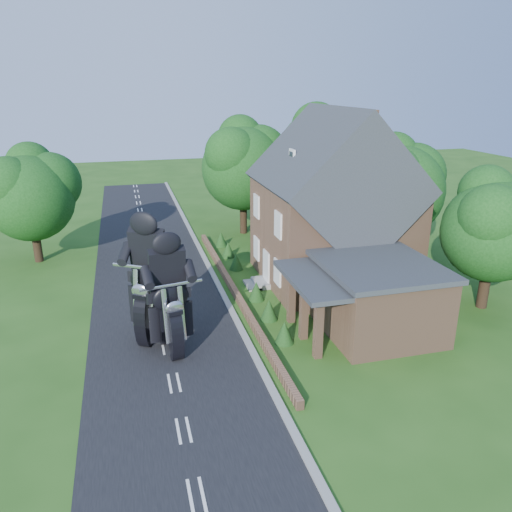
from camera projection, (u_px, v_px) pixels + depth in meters
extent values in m
plane|color=#234C15|center=(167.00, 347.00, 22.76)|extent=(120.00, 120.00, 0.00)
cube|color=black|center=(167.00, 347.00, 22.76)|extent=(7.00, 80.00, 0.02)
cube|color=gray|center=(245.00, 336.00, 23.64)|extent=(0.30, 80.00, 0.12)
cube|color=#855D43|center=(235.00, 292.00, 28.31)|extent=(0.30, 22.00, 0.40)
cube|color=#855D43|center=(331.00, 232.00, 29.82)|extent=(8.00, 8.00, 6.00)
cube|color=#2A2E32|center=(334.00, 182.00, 28.84)|extent=(8.48, 8.64, 8.48)
cube|color=#855D43|center=(370.00, 124.00, 28.28)|extent=(0.60, 0.90, 1.60)
cube|color=white|center=(292.00, 157.00, 27.71)|extent=(0.12, 0.80, 0.90)
cube|color=black|center=(291.00, 157.00, 27.70)|extent=(0.04, 0.55, 0.65)
cube|color=white|center=(266.00, 268.00, 29.47)|extent=(0.10, 1.10, 2.10)
cube|color=gray|center=(261.00, 283.00, 29.68)|extent=(0.80, 1.60, 0.30)
cube|color=gray|center=(252.00, 285.00, 29.58)|extent=(0.80, 1.60, 0.15)
cube|color=white|center=(277.00, 272.00, 27.28)|extent=(0.10, 1.10, 1.40)
cube|color=black|center=(277.00, 273.00, 27.28)|extent=(0.04, 0.92, 1.22)
cube|color=white|center=(256.00, 248.00, 31.30)|extent=(0.10, 1.10, 1.40)
cube|color=black|center=(256.00, 248.00, 31.29)|extent=(0.04, 0.92, 1.22)
cube|color=white|center=(278.00, 225.00, 26.40)|extent=(0.10, 1.10, 1.40)
cube|color=black|center=(278.00, 225.00, 26.39)|extent=(0.04, 0.92, 1.22)
cube|color=white|center=(256.00, 206.00, 30.41)|extent=(0.10, 1.10, 1.40)
cube|color=black|center=(256.00, 206.00, 30.41)|extent=(0.04, 0.92, 1.22)
cube|color=#855D43|center=(376.00, 299.00, 23.95)|extent=(5.00, 5.60, 3.20)
cube|color=#2A2E32|center=(379.00, 265.00, 23.39)|extent=(5.30, 5.94, 0.24)
cube|color=#2A2E32|center=(317.00, 279.00, 22.75)|extent=(2.60, 5.32, 0.22)
cube|color=#855D43|center=(318.00, 329.00, 21.47)|extent=(0.35, 0.35, 2.80)
cube|color=#855D43|center=(304.00, 311.00, 23.12)|extent=(0.35, 0.35, 2.80)
cube|color=#855D43|center=(291.00, 296.00, 24.76)|extent=(0.35, 0.35, 2.80)
cylinder|color=black|center=(488.00, 282.00, 26.46)|extent=(0.56, 0.56, 2.80)
sphere|color=#123F12|center=(497.00, 231.00, 25.53)|extent=(5.20, 5.20, 5.20)
sphere|color=#123F12|center=(511.00, 213.00, 26.04)|extent=(3.74, 3.74, 3.74)
sphere|color=#123F12|center=(496.00, 216.00, 24.26)|extent=(3.22, 3.22, 3.22)
sphere|color=#123F12|center=(490.00, 192.00, 25.91)|extent=(2.86, 2.86, 2.86)
cylinder|color=black|center=(397.00, 236.00, 34.06)|extent=(0.56, 0.56, 3.00)
sphere|color=#123F12|center=(402.00, 191.00, 33.03)|extent=(6.00, 6.00, 6.00)
sphere|color=#123F12|center=(416.00, 175.00, 33.61)|extent=(4.32, 4.32, 4.32)
sphere|color=#123F12|center=(396.00, 176.00, 31.56)|extent=(3.72, 3.72, 3.72)
sphere|color=#123F12|center=(397.00, 156.00, 33.46)|extent=(3.30, 3.30, 3.30)
cylinder|color=black|center=(322.00, 209.00, 40.20)|extent=(0.56, 0.56, 3.60)
sphere|color=#123F12|center=(324.00, 162.00, 38.96)|extent=(7.20, 7.20, 7.20)
sphere|color=#123F12|center=(340.00, 146.00, 39.66)|extent=(5.18, 5.18, 5.18)
sphere|color=#123F12|center=(315.00, 145.00, 37.19)|extent=(4.46, 4.46, 4.46)
sphere|color=#123F12|center=(320.00, 127.00, 39.47)|extent=(3.96, 3.96, 3.96)
cylinder|color=black|center=(247.00, 212.00, 39.68)|extent=(0.56, 0.56, 3.40)
sphere|color=#123F12|center=(246.00, 169.00, 38.54)|extent=(6.40, 6.40, 6.40)
sphere|color=#123F12|center=(262.00, 154.00, 39.16)|extent=(4.61, 4.61, 4.61)
sphere|color=#123F12|center=(235.00, 154.00, 36.97)|extent=(3.97, 3.97, 3.97)
sphere|color=#123F12|center=(244.00, 137.00, 39.00)|extent=(3.52, 3.52, 3.52)
cylinder|color=black|center=(40.00, 241.00, 33.37)|extent=(0.56, 0.56, 2.80)
sphere|color=#123F12|center=(34.00, 198.00, 32.41)|extent=(5.60, 5.60, 5.60)
sphere|color=#123F12|center=(54.00, 183.00, 32.95)|extent=(4.03, 4.03, 4.03)
sphere|color=#123F12|center=(12.00, 184.00, 31.03)|extent=(3.47, 3.47, 3.47)
sphere|color=#123F12|center=(34.00, 165.00, 32.81)|extent=(3.08, 3.08, 3.08)
cone|color=#143711|center=(284.00, 332.00, 22.97)|extent=(0.90, 0.90, 1.10)
cone|color=#143711|center=(269.00, 310.00, 25.25)|extent=(0.90, 0.90, 1.10)
cone|color=#143711|center=(256.00, 291.00, 27.53)|extent=(0.90, 0.90, 1.10)
cone|color=#143711|center=(236.00, 261.00, 32.09)|extent=(0.90, 0.90, 1.10)
cone|color=#143711|center=(228.00, 250.00, 34.37)|extent=(0.90, 0.90, 1.10)
cone|color=#143711|center=(221.00, 239.00, 36.66)|extent=(0.90, 0.90, 1.10)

